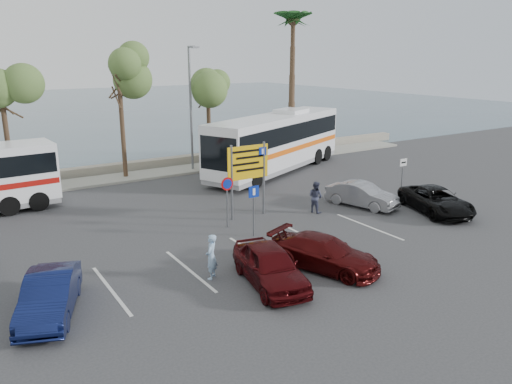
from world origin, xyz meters
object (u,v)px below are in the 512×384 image
car_blue (50,295)px  car_maroon (324,253)px  street_lamp_right (191,103)px  suv_black (436,200)px  direction_sign (248,168)px  car_red (270,265)px  pedestrian_near (211,257)px  coach_bus_right (277,144)px  pedestrian_far (315,197)px  car_silver_b (362,195)px

car_blue → car_maroon: car_blue is taller
street_lamp_right → suv_black: (6.26, -14.75, -3.98)m
direction_sign → car_red: (-3.25, -6.70, -1.74)m
car_red → pedestrian_near: bearing=145.6°
coach_bus_right → pedestrian_far: 9.24m
suv_black → pedestrian_near: (-12.97, -0.77, 0.19)m
direction_sign → car_blue: bearing=-154.1°
coach_bus_right → car_silver_b: bearing=-95.5°
coach_bus_right → pedestrian_far: (-3.52, -8.48, -1.07)m
coach_bus_right → car_maroon: size_ratio=3.06×
car_red → pedestrian_far: 8.50m
car_silver_b → direction_sign: bearing=147.0°
car_blue → suv_black: (18.26, 0.44, -0.02)m
car_maroon → car_silver_b: bearing=14.7°
direction_sign → pedestrian_far: 3.79m
street_lamp_right → pedestrian_far: size_ratio=5.07×
coach_bus_right → car_blue: bearing=-144.0°
car_blue → car_red: bearing=5.5°
coach_bus_right → car_maroon: bearing=-118.4°
pedestrian_near → suv_black: bearing=138.8°
street_lamp_right → suv_black: bearing=-67.0°
car_silver_b → pedestrian_near: (-10.57, -3.50, 0.19)m
pedestrian_far → street_lamp_right: bearing=-8.1°
pedestrian_far → car_silver_b: bearing=-115.2°
direction_sign → pedestrian_far: bearing=-20.1°
direction_sign → pedestrian_near: bearing=-132.2°
coach_bus_right → car_blue: coach_bus_right is taller
car_red → pedestrian_near: (-1.46, 1.50, 0.12)m
suv_black → pedestrian_near: bearing=-157.8°
car_red → suv_black: bearing=22.5°
car_maroon → car_silver_b: size_ratio=1.11×
suv_black → pedestrian_near: 13.00m
coach_bus_right → suv_black: (1.54, -11.73, -1.24)m
car_red → car_silver_b: bearing=40.1°
pedestrian_near → coach_bus_right: bearing=-177.1°
direction_sign → suv_black: bearing=-28.2°
car_maroon → car_red: (-2.40, 0.00, 0.08)m
coach_bus_right → pedestrian_far: bearing=-112.5°
suv_black → pedestrian_near: pedestrian_near is taller
pedestrian_far → pedestrian_near: bearing=102.8°
direction_sign → pedestrian_near: direction_sign is taller
suv_black → car_maroon: bearing=-147.3°
car_blue → pedestrian_far: 13.72m
suv_black → direction_sign: bearing=170.6°
street_lamp_right → car_maroon: size_ratio=1.91×
pedestrian_near → car_red: bearing=89.6°
car_blue → car_maroon: (9.15, -1.83, -0.03)m
direction_sign → car_maroon: size_ratio=0.86×
pedestrian_far → car_maroon: bearing=129.6°
street_lamp_right → direction_sign: bearing=-100.9°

